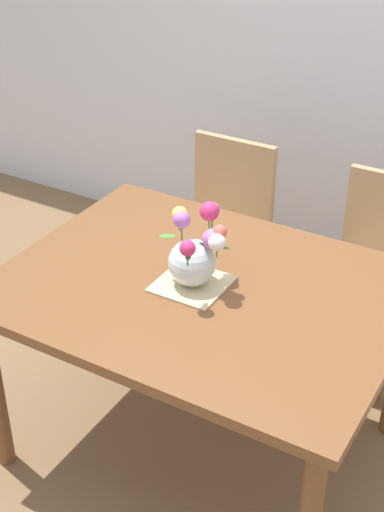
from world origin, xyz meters
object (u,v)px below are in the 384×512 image
Objects in this scene: dining_table at (203,307)px; chair_left at (223,220)px; flower_vase at (195,253)px; chair_right at (379,263)px.

chair_left is (-0.39, 0.89, -0.17)m from dining_table.
dining_table is at bearing 19.51° from flower_vase.
chair_left and chair_right have the same top height.
flower_vase is at bearing -160.49° from dining_table.
chair_left is 1.00× the size of chair_right.
flower_vase is (-0.42, -0.90, 0.39)m from chair_right.
chair_left is at bearing 113.80° from dining_table.
dining_table is 0.22m from flower_vase.
chair_right is at bearing -180.00° from chair_left.
flower_vase is at bearing 112.06° from chair_left.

